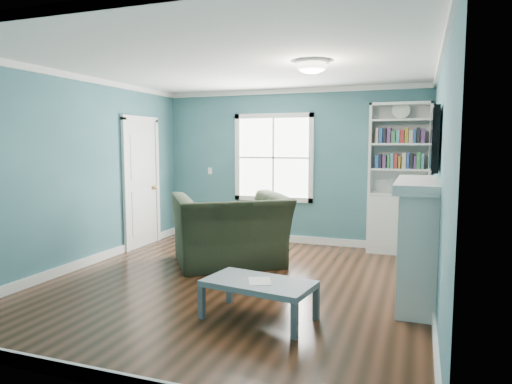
% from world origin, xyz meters
% --- Properties ---
extents(floor, '(5.00, 5.00, 0.00)m').
position_xyz_m(floor, '(0.00, 0.00, 0.00)').
color(floor, black).
rests_on(floor, ground).
extents(room_walls, '(5.00, 5.00, 5.00)m').
position_xyz_m(room_walls, '(0.00, 0.00, 1.58)').
color(room_walls, '#315B67').
rests_on(room_walls, ground).
extents(trim, '(4.50, 5.00, 2.60)m').
position_xyz_m(trim, '(0.00, 0.00, 1.24)').
color(trim, white).
rests_on(trim, ground).
extents(window, '(1.40, 0.06, 1.50)m').
position_xyz_m(window, '(-0.30, 2.49, 1.45)').
color(window, white).
rests_on(window, room_walls).
extents(bookshelf, '(0.90, 0.35, 2.31)m').
position_xyz_m(bookshelf, '(1.77, 2.30, 0.92)').
color(bookshelf, silver).
rests_on(bookshelf, ground).
extents(fireplace, '(0.44, 1.58, 1.30)m').
position_xyz_m(fireplace, '(2.08, 0.20, 0.64)').
color(fireplace, black).
rests_on(fireplace, ground).
extents(tv, '(0.06, 1.10, 0.65)m').
position_xyz_m(tv, '(2.20, 0.20, 1.72)').
color(tv, black).
rests_on(tv, fireplace).
extents(door, '(0.12, 0.98, 2.17)m').
position_xyz_m(door, '(-2.22, 1.40, 1.07)').
color(door, silver).
rests_on(door, ground).
extents(ceiling_fixture, '(0.38, 0.38, 0.15)m').
position_xyz_m(ceiling_fixture, '(0.90, 0.10, 2.55)').
color(ceiling_fixture, white).
rests_on(ceiling_fixture, room_walls).
extents(light_switch, '(0.08, 0.01, 0.12)m').
position_xyz_m(light_switch, '(-1.50, 2.48, 1.20)').
color(light_switch, white).
rests_on(light_switch, room_walls).
extents(recliner, '(1.79, 1.67, 1.31)m').
position_xyz_m(recliner, '(-0.40, 0.82, 0.66)').
color(recliner, black).
rests_on(recliner, ground).
extents(coffee_table, '(1.11, 0.72, 0.38)m').
position_xyz_m(coffee_table, '(0.65, -0.96, 0.33)').
color(coffee_table, '#515962').
rests_on(coffee_table, ground).
extents(paper_sheet, '(0.30, 0.33, 0.00)m').
position_xyz_m(paper_sheet, '(0.67, -0.97, 0.38)').
color(paper_sheet, white).
rests_on(paper_sheet, coffee_table).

